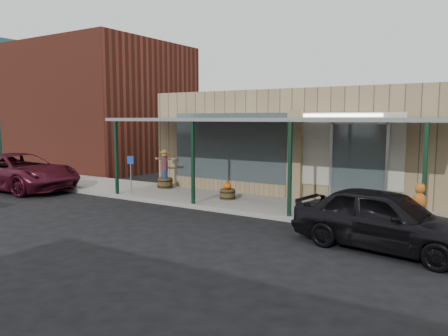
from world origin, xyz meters
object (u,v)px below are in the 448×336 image
Objects in this scene: handicap_sign at (131,170)px; car_maroon at (19,172)px; barrel_pumpkin at (227,193)px; parked_sedan at (385,219)px; barrel_scarecrow at (165,175)px.

handicap_sign is 5.58m from car_maroon.
car_maroon is (-9.18, -2.33, 0.41)m from barrel_pumpkin.
handicap_sign is 10.04m from parked_sedan.
car_maroon reaches higher than parked_sedan.
barrel_pumpkin is 0.46× the size of handicap_sign.
car_maroon is (-5.43, -1.22, -0.32)m from handicap_sign.
barrel_pumpkin is at bearing 13.33° from handicap_sign.
barrel_scarecrow reaches higher than barrel_pumpkin.
car_maroon is at bearing -170.47° from handicap_sign.
parked_sedan is (9.75, -3.59, 0.03)m from barrel_scarecrow.
handicap_sign is 0.26× the size of car_maroon.
handicap_sign is at bearing -80.63° from car_maroon.
barrel_pumpkin is at bearing -79.07° from car_maroon.
handicap_sign reaches higher than barrel_pumpkin.
barrel_scarecrow is 3.70m from barrel_pumpkin.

